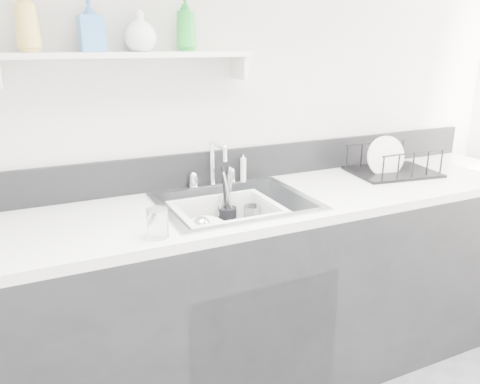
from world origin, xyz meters
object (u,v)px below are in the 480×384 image
sink (235,222)px  counter_run (235,298)px  dish_rack (393,159)px  wash_tub (227,225)px

sink → counter_run: bearing=0.0°
sink → dish_rack: dish_rack is taller
wash_tub → dish_rack: (0.98, 0.11, 0.16)m
counter_run → dish_rack: size_ratio=7.62×
sink → wash_tub: (-0.05, -0.03, 0.01)m
dish_rack → counter_run: bearing=-167.2°
sink → dish_rack: 0.95m
counter_run → sink: sink is taller
sink → dish_rack: (0.93, 0.08, 0.16)m
counter_run → sink: 0.37m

